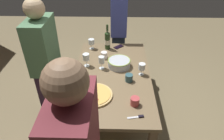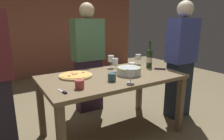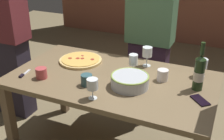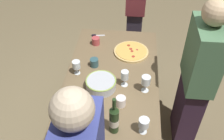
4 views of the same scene
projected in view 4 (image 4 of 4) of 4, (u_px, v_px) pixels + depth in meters
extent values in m
plane|color=#7A6A4B|center=(112.00, 122.00, 2.99)|extent=(8.00, 8.00, 0.00)
cube|color=brown|center=(112.00, 76.00, 2.50)|extent=(1.60, 0.90, 0.04)
cube|color=brown|center=(88.00, 57.00, 3.34)|extent=(0.07, 0.07, 0.71)
cube|color=brown|center=(148.00, 61.00, 3.28)|extent=(0.07, 0.07, 0.71)
cylinder|color=#DEB871|center=(131.00, 52.00, 2.75)|extent=(0.37, 0.37, 0.02)
cylinder|color=#E1AD50|center=(131.00, 51.00, 2.74)|extent=(0.34, 0.34, 0.01)
cylinder|color=#AA3326|center=(131.00, 49.00, 2.76)|extent=(0.03, 0.03, 0.00)
cylinder|color=#A43525|center=(132.00, 51.00, 2.73)|extent=(0.03, 0.03, 0.00)
cylinder|color=#9E3720|center=(129.00, 45.00, 2.81)|extent=(0.03, 0.03, 0.00)
cylinder|color=#A13025|center=(133.00, 56.00, 2.66)|extent=(0.03, 0.03, 0.00)
cylinder|color=#A2352F|center=(137.00, 50.00, 2.75)|extent=(0.02, 0.02, 0.00)
cylinder|color=silver|center=(101.00, 84.00, 2.33)|extent=(0.28, 0.28, 0.09)
torus|color=#97B74F|center=(101.00, 81.00, 2.30)|extent=(0.28, 0.28, 0.01)
cylinder|color=#23391B|center=(114.00, 121.00, 1.93)|extent=(0.07, 0.07, 0.23)
cone|color=#23391B|center=(114.00, 110.00, 1.84)|extent=(0.07, 0.07, 0.03)
cylinder|color=#23391B|center=(114.00, 104.00, 1.80)|extent=(0.03, 0.03, 0.09)
cylinder|color=#ECE1C5|center=(114.00, 122.00, 1.94)|extent=(0.08, 0.08, 0.07)
cylinder|color=white|center=(143.00, 131.00, 1.99)|extent=(0.06, 0.06, 0.00)
cylinder|color=white|center=(143.00, 129.00, 1.97)|extent=(0.01, 0.01, 0.07)
cylinder|color=white|center=(144.00, 123.00, 1.92)|extent=(0.08, 0.08, 0.07)
cylinder|color=white|center=(77.00, 73.00, 2.51)|extent=(0.06, 0.06, 0.00)
cylinder|color=white|center=(77.00, 70.00, 2.48)|extent=(0.01, 0.01, 0.07)
cylinder|color=white|center=(76.00, 65.00, 2.43)|extent=(0.08, 0.08, 0.08)
cylinder|color=white|center=(145.00, 90.00, 2.33)|extent=(0.07, 0.07, 0.00)
cylinder|color=white|center=(145.00, 87.00, 2.30)|extent=(0.01, 0.01, 0.08)
cylinder|color=white|center=(146.00, 80.00, 2.25)|extent=(0.08, 0.08, 0.08)
cylinder|color=white|center=(124.00, 85.00, 2.38)|extent=(0.07, 0.07, 0.00)
cylinder|color=white|center=(125.00, 82.00, 2.36)|extent=(0.01, 0.01, 0.08)
cylinder|color=white|center=(125.00, 75.00, 2.30)|extent=(0.07, 0.07, 0.09)
cylinder|color=#32575E|center=(94.00, 63.00, 2.56)|extent=(0.09, 0.09, 0.09)
cylinder|color=white|center=(121.00, 101.00, 2.17)|extent=(0.08, 0.08, 0.09)
cylinder|color=#B84547|center=(96.00, 41.00, 2.85)|extent=(0.09, 0.09, 0.08)
cube|color=black|center=(93.00, 133.00, 1.98)|extent=(0.15, 0.15, 0.01)
cube|color=silver|center=(100.00, 35.00, 3.00)|extent=(0.04, 0.11, 0.01)
cube|color=black|center=(94.00, 35.00, 2.99)|extent=(0.03, 0.05, 0.02)
sphere|color=beige|center=(72.00, 109.00, 1.18)|extent=(0.22, 0.22, 0.22)
cube|color=#2C2533|center=(134.00, 35.00, 3.60)|extent=(0.37, 0.20, 0.84)
cube|color=#311E33|center=(187.00, 109.00, 2.62)|extent=(0.38, 0.20, 0.80)
cube|color=#4D7853|center=(203.00, 56.00, 2.15)|extent=(0.45, 0.24, 0.60)
sphere|color=tan|center=(216.00, 12.00, 1.88)|extent=(0.22, 0.22, 0.22)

